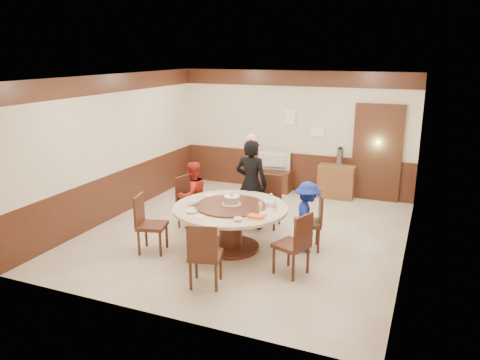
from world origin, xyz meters
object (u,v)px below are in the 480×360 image
at_px(person_standing, 251,184).
at_px(birthday_cake, 232,200).
at_px(person_red, 193,195).
at_px(person_blue, 307,217).
at_px(thermos, 340,157).
at_px(banquet_table, 231,219).
at_px(side_cabinet, 336,182).
at_px(shrimp_platter, 256,217).
at_px(tv_stand, 273,180).
at_px(television, 274,161).

xyz_separation_m(person_standing, birthday_cake, (0.06, -1.04, 0.01)).
distance_m(person_red, person_blue, 2.24).
height_order(person_standing, thermos, person_standing).
height_order(person_red, birthday_cake, person_red).
distance_m(banquet_table, side_cabinet, 3.70).
bearing_deg(person_red, shrimp_platter, 87.17).
bearing_deg(tv_stand, person_red, -101.80).
height_order(banquet_table, side_cabinet, banquet_table).
distance_m(person_standing, thermos, 2.72).
bearing_deg(television, shrimp_platter, 96.36).
height_order(birthday_cake, shrimp_platter, birthday_cake).
xyz_separation_m(person_standing, side_cabinet, (1.11, 2.46, -0.47)).
bearing_deg(tv_stand, person_standing, -81.10).
height_order(person_blue, shrimp_platter, person_blue).
bearing_deg(thermos, side_cabinet, 180.00).
bearing_deg(side_cabinet, person_standing, -114.19).
bearing_deg(person_standing, shrimp_platter, 113.89).
height_order(person_standing, side_cabinet, person_standing).
height_order(banquet_table, thermos, thermos).
height_order(tv_stand, television, television).
distance_m(person_blue, shrimp_platter, 1.03).
bearing_deg(person_red, thermos, 172.84).
xyz_separation_m(birthday_cake, thermos, (1.09, 3.50, 0.09)).
bearing_deg(thermos, birthday_cake, -107.35).
bearing_deg(banquet_table, person_blue, 19.85).
distance_m(person_standing, shrimp_platter, 1.62).
distance_m(person_blue, side_cabinet, 3.12).
xyz_separation_m(person_red, birthday_cake, (1.05, -0.58, 0.22)).
relative_size(banquet_table, thermos, 5.00).
distance_m(person_blue, television, 3.49).
bearing_deg(person_red, banquet_table, 88.28).
bearing_deg(banquet_table, birthday_cake, 85.37).
bearing_deg(thermos, tv_stand, -178.88).
height_order(person_standing, person_blue, person_standing).
xyz_separation_m(person_red, side_cabinet, (2.09, 2.92, -0.26)).
relative_size(person_blue, tv_stand, 1.39).
relative_size(shrimp_platter, television, 0.40).
xyz_separation_m(banquet_table, tv_stand, (-0.44, 3.51, -0.28)).
distance_m(shrimp_platter, tv_stand, 4.08).
height_order(person_blue, tv_stand, person_blue).
relative_size(person_standing, thermos, 4.46).
xyz_separation_m(person_blue, thermos, (-0.09, 3.11, 0.35)).
height_order(person_standing, person_red, person_standing).
bearing_deg(television, birthday_cake, 88.77).
height_order(banquet_table, shrimp_platter, shrimp_platter).
bearing_deg(birthday_cake, person_blue, 18.27).
distance_m(person_standing, television, 2.47).
bearing_deg(person_standing, banquet_table, 93.07).
relative_size(person_red, television, 1.68).
relative_size(person_red, thermos, 3.35).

